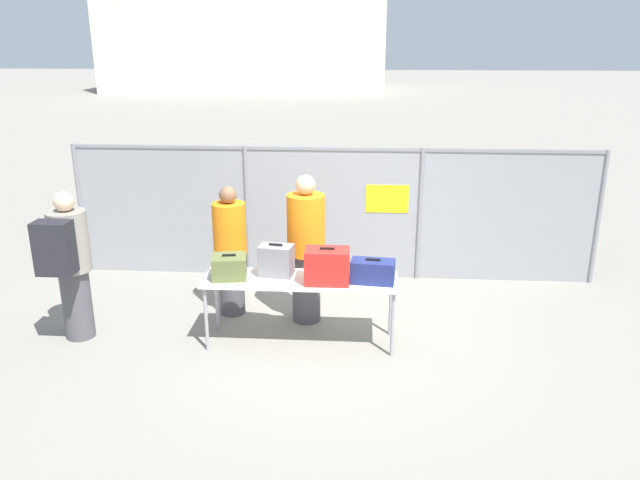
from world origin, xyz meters
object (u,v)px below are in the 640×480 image
at_px(inspection_table, 300,284).
at_px(security_worker_near, 306,247).
at_px(suitcase_olive, 229,267).
at_px(suitcase_navy, 373,271).
at_px(utility_trailer, 408,211).
at_px(traveler_hooded, 69,261).
at_px(security_worker_far, 230,249).
at_px(suitcase_grey, 276,260).
at_px(suitcase_red, 327,266).

xyz_separation_m(inspection_table, security_worker_near, (0.01, 0.60, 0.23)).
relative_size(suitcase_olive, security_worker_near, 0.23).
distance_m(suitcase_navy, utility_trailer, 4.46).
height_order(traveler_hooded, security_worker_far, traveler_hooded).
height_order(inspection_table, suitcase_olive, suitcase_olive).
xyz_separation_m(inspection_table, suitcase_grey, (-0.28, 0.09, 0.24)).
xyz_separation_m(inspection_table, suitcase_olive, (-0.80, -0.02, 0.19)).
bearing_deg(inspection_table, utility_trailer, 70.98).
xyz_separation_m(traveler_hooded, security_worker_far, (1.66, 0.85, -0.11)).
relative_size(traveler_hooded, security_worker_far, 1.06).
height_order(inspection_table, utility_trailer, inspection_table).
height_order(suitcase_olive, utility_trailer, suitcase_olive).
bearing_deg(suitcase_olive, utility_trailer, 62.23).
xyz_separation_m(traveler_hooded, security_worker_near, (2.62, 0.70, -0.01)).
height_order(suitcase_red, suitcase_navy, suitcase_red).
distance_m(suitcase_olive, security_worker_far, 0.78).
relative_size(suitcase_red, suitcase_navy, 0.97).
relative_size(security_worker_near, utility_trailer, 0.55).
relative_size(inspection_table, security_worker_near, 1.19).
xyz_separation_m(suitcase_olive, traveler_hooded, (-1.81, -0.09, 0.05)).
distance_m(suitcase_red, traveler_hooded, 2.91).
height_order(suitcase_navy, utility_trailer, suitcase_navy).
bearing_deg(traveler_hooded, suitcase_navy, -13.23).
bearing_deg(suitcase_navy, suitcase_olive, 179.00).
height_order(inspection_table, traveler_hooded, traveler_hooded).
bearing_deg(security_worker_far, suitcase_red, 124.22).
height_order(suitcase_red, security_worker_near, security_worker_near).
relative_size(suitcase_grey, suitcase_navy, 0.81).
bearing_deg(inspection_table, suitcase_grey, 161.52).
xyz_separation_m(suitcase_olive, suitcase_grey, (0.51, 0.11, 0.05)).
height_order(suitcase_navy, security_worker_far, security_worker_far).
bearing_deg(security_worker_near, inspection_table, 97.22).
bearing_deg(utility_trailer, suitcase_olive, -117.77).
xyz_separation_m(suitcase_grey, traveler_hooded, (-2.32, -0.20, 0.00)).
distance_m(suitcase_navy, traveler_hooded, 3.41).
bearing_deg(suitcase_olive, suitcase_red, -3.68).
height_order(inspection_table, security_worker_far, security_worker_far).
height_order(suitcase_olive, traveler_hooded, traveler_hooded).
bearing_deg(utility_trailer, traveler_hooded, -132.75).
xyz_separation_m(suitcase_navy, security_worker_near, (-0.79, 0.64, 0.04)).
distance_m(traveler_hooded, security_worker_near, 2.71).
relative_size(suitcase_olive, suitcase_navy, 0.85).
bearing_deg(suitcase_olive, inspection_table, 1.19).
distance_m(inspection_table, utility_trailer, 4.59).
distance_m(inspection_table, security_worker_far, 1.21).
bearing_deg(traveler_hooded, suitcase_red, -13.91).
bearing_deg(inspection_table, security_worker_far, 141.85).
distance_m(inspection_table, security_worker_near, 0.64).
bearing_deg(security_worker_far, utility_trailer, -146.41).
bearing_deg(suitcase_navy, security_worker_near, 141.08).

